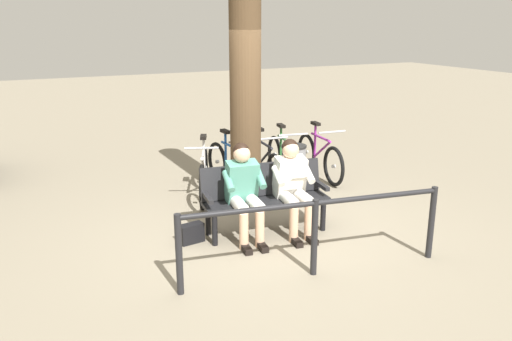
{
  "coord_description": "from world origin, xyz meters",
  "views": [
    {
      "loc": [
        2.85,
        5.56,
        2.65
      ],
      "look_at": [
        0.05,
        -0.3,
        0.75
      ],
      "focal_mm": 36.62,
      "sensor_mm": 36.0,
      "label": 1
    }
  ],
  "objects": [
    {
      "name": "bicycle_silver",
      "position": [
        -0.24,
        -1.84,
        0.36
      ],
      "size": [
        0.48,
        1.68,
        0.94
      ],
      "rotation": [
        0.0,
        0.0,
        1.64
      ],
      "color": "black",
      "rests_on": "ground"
    },
    {
      "name": "railing_fence",
      "position": [
        0.1,
        1.24,
        0.59
      ],
      "size": [
        2.9,
        0.5,
        0.85
      ],
      "rotation": [
        0.0,
        0.0,
        -0.15
      ],
      "color": "black",
      "rests_on": "ground"
    },
    {
      "name": "tree_trunk",
      "position": [
        -0.17,
        -1.11,
        1.9
      ],
      "size": [
        0.44,
        0.44,
        3.8
      ],
      "primitive_type": "cylinder",
      "color": "#4C3823",
      "rests_on": "ground"
    },
    {
      "name": "person_companion",
      "position": [
        0.37,
        0.05,
        0.66
      ],
      "size": [
        0.52,
        0.8,
        1.2
      ],
      "rotation": [
        0.0,
        0.0,
        -0.12
      ],
      "color": "#4C8C7A",
      "rests_on": "ground"
    },
    {
      "name": "bicycle_purple",
      "position": [
        -1.86,
        -1.77,
        0.36
      ],
      "size": [
        0.48,
        1.68,
        0.94
      ],
      "rotation": [
        0.0,
        0.0,
        1.48
      ],
      "color": "black",
      "rests_on": "ground"
    },
    {
      "name": "bicycle_black",
      "position": [
        -1.22,
        -1.86,
        0.36
      ],
      "size": [
        0.48,
        1.67,
        0.94
      ],
      "rotation": [
        0.0,
        0.0,
        1.41
      ],
      "color": "black",
      "rests_on": "ground"
    },
    {
      "name": "handbag",
      "position": [
        1.01,
        -0.11,
        0.12
      ],
      "size": [
        0.32,
        0.19,
        0.24
      ],
      "primitive_type": "cube",
      "rotation": [
        0.0,
        0.0,
        0.16
      ],
      "color": "black",
      "rests_on": "ground"
    },
    {
      "name": "bicycle_orange",
      "position": [
        -0.79,
        -1.77,
        0.36
      ],
      "size": [
        0.48,
        1.68,
        0.94
      ],
      "rotation": [
        0.0,
        0.0,
        1.48
      ],
      "color": "black",
      "rests_on": "ground"
    },
    {
      "name": "bicycle_green",
      "position": [
        0.3,
        -1.62,
        0.36
      ],
      "size": [
        0.73,
        1.57,
        0.94
      ],
      "rotation": [
        0.0,
        0.0,
        1.18
      ],
      "color": "black",
      "rests_on": "ground"
    },
    {
      "name": "litter_bin",
      "position": [
        -1.01,
        -1.18,
        0.39
      ],
      "size": [
        0.39,
        0.39,
        0.78
      ],
      "color": "slate",
      "rests_on": "ground"
    },
    {
      "name": "ground_plane",
      "position": [
        0.0,
        0.0,
        0.0
      ],
      "size": [
        40.0,
        40.0,
        0.0
      ],
      "primitive_type": "plane",
      "color": "gray"
    },
    {
      "name": "person_reading",
      "position": [
        -0.26,
        0.12,
        0.66
      ],
      "size": [
        0.52,
        0.8,
        1.2
      ],
      "rotation": [
        0.0,
        0.0,
        -0.12
      ],
      "color": "white",
      "rests_on": "ground"
    },
    {
      "name": "bench",
      "position": [
        0.04,
        -0.08,
        0.51
      ],
      "size": [
        1.65,
        0.66,
        0.87
      ],
      "rotation": [
        0.0,
        0.0,
        -0.12
      ],
      "color": "black",
      "rests_on": "ground"
    }
  ]
}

